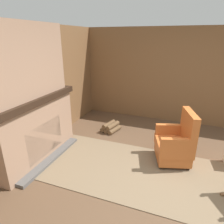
{
  "coord_description": "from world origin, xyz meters",
  "views": [
    {
      "loc": [
        -0.07,
        -2.62,
        2.19
      ],
      "look_at": [
        -1.26,
        0.58,
        0.9
      ],
      "focal_mm": 32.0,
      "sensor_mm": 36.0,
      "label": 1
    }
  ],
  "objects_px": {
    "armchair": "(176,144)",
    "storage_case": "(51,84)",
    "firewood_stack": "(111,127)",
    "oil_lamp_vase": "(7,97)",
    "decorative_plate_on_mantel": "(26,90)"
  },
  "relations": [
    {
      "from": "armchair",
      "to": "oil_lamp_vase",
      "type": "distance_m",
      "value": 2.94
    },
    {
      "from": "oil_lamp_vase",
      "to": "storage_case",
      "type": "relative_size",
      "value": 1.07
    },
    {
      "from": "armchair",
      "to": "storage_case",
      "type": "bearing_deg",
      "value": -13.61
    },
    {
      "from": "firewood_stack",
      "to": "storage_case",
      "type": "xyz_separation_m",
      "value": [
        -0.93,
        -0.93,
        1.2
      ]
    },
    {
      "from": "oil_lamp_vase",
      "to": "decorative_plate_on_mantel",
      "type": "xyz_separation_m",
      "value": [
        -0.02,
        0.42,
        0.01
      ]
    },
    {
      "from": "oil_lamp_vase",
      "to": "storage_case",
      "type": "distance_m",
      "value": 1.07
    },
    {
      "from": "oil_lamp_vase",
      "to": "storage_case",
      "type": "height_order",
      "value": "oil_lamp_vase"
    },
    {
      "from": "firewood_stack",
      "to": "storage_case",
      "type": "height_order",
      "value": "storage_case"
    },
    {
      "from": "decorative_plate_on_mantel",
      "to": "storage_case",
      "type": "bearing_deg",
      "value": 88.23
    },
    {
      "from": "storage_case",
      "to": "oil_lamp_vase",
      "type": "bearing_deg",
      "value": -90.0
    },
    {
      "from": "oil_lamp_vase",
      "to": "decorative_plate_on_mantel",
      "type": "distance_m",
      "value": 0.42
    },
    {
      "from": "firewood_stack",
      "to": "decorative_plate_on_mantel",
      "type": "relative_size",
      "value": 2.14
    },
    {
      "from": "armchair",
      "to": "oil_lamp_vase",
      "type": "height_order",
      "value": "oil_lamp_vase"
    },
    {
      "from": "firewood_stack",
      "to": "oil_lamp_vase",
      "type": "height_order",
      "value": "oil_lamp_vase"
    },
    {
      "from": "storage_case",
      "to": "decorative_plate_on_mantel",
      "type": "relative_size",
      "value": 1.19
    }
  ]
}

